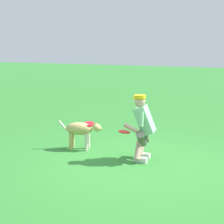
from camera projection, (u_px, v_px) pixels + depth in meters
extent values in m
plane|color=#317F31|center=(135.00, 165.00, 6.44)|extent=(60.00, 60.00, 0.00)
cube|color=silver|center=(144.00, 155.00, 6.83)|extent=(0.26, 0.10, 0.10)
cylinder|color=tan|center=(141.00, 146.00, 6.81)|extent=(0.15, 0.32, 0.37)
cylinder|color=#505547|center=(144.00, 136.00, 6.73)|extent=(0.20, 0.42, 0.37)
cube|color=silver|center=(140.00, 160.00, 6.57)|extent=(0.26, 0.10, 0.10)
cylinder|color=tan|center=(138.00, 150.00, 6.55)|extent=(0.15, 0.32, 0.37)
cylinder|color=#505547|center=(141.00, 139.00, 6.50)|extent=(0.20, 0.42, 0.37)
cube|color=#85C794|center=(145.00, 120.00, 6.54)|extent=(0.44, 0.39, 0.58)
cylinder|color=#85C794|center=(146.00, 115.00, 6.72)|extent=(0.11, 0.15, 0.29)
cylinder|color=#85C794|center=(141.00, 119.00, 6.35)|extent=(0.11, 0.15, 0.29)
cylinder|color=tan|center=(131.00, 128.00, 6.42)|extent=(0.29, 0.11, 0.19)
cylinder|color=tan|center=(144.00, 123.00, 6.78)|extent=(0.10, 0.15, 0.27)
sphere|color=tan|center=(140.00, 101.00, 6.50)|extent=(0.21, 0.21, 0.21)
cylinder|color=yellow|center=(140.00, 97.00, 6.48)|extent=(0.22, 0.22, 0.07)
cylinder|color=yellow|center=(135.00, 98.00, 6.52)|extent=(0.12, 0.12, 0.02)
ellipsoid|color=tan|center=(79.00, 129.00, 7.32)|extent=(0.64, 0.41, 0.28)
ellipsoid|color=beige|center=(87.00, 130.00, 7.30)|extent=(0.14, 0.19, 0.17)
sphere|color=tan|center=(97.00, 128.00, 7.24)|extent=(0.17, 0.17, 0.17)
cone|color=tan|center=(101.00, 129.00, 7.23)|extent=(0.11, 0.11, 0.09)
cone|color=tan|center=(95.00, 125.00, 7.18)|extent=(0.06, 0.06, 0.07)
cone|color=tan|center=(97.00, 124.00, 7.28)|extent=(0.06, 0.06, 0.07)
cylinder|color=beige|center=(86.00, 142.00, 7.26)|extent=(0.08, 0.08, 0.38)
cylinder|color=beige|center=(88.00, 140.00, 7.42)|extent=(0.08, 0.08, 0.38)
cylinder|color=tan|center=(71.00, 141.00, 7.33)|extent=(0.08, 0.08, 0.38)
cylinder|color=tan|center=(73.00, 139.00, 7.49)|extent=(0.08, 0.08, 0.38)
cylinder|color=beige|center=(63.00, 126.00, 7.38)|extent=(0.21, 0.09, 0.23)
cylinder|color=red|center=(89.00, 124.00, 7.30)|extent=(0.24, 0.24, 0.09)
cylinder|color=red|center=(124.00, 132.00, 6.46)|extent=(0.28, 0.27, 0.06)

